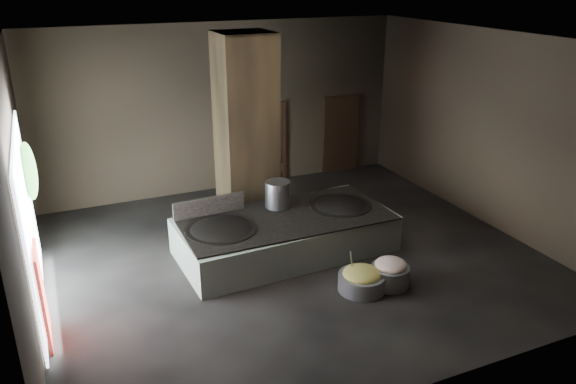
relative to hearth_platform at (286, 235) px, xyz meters
name	(u,v)px	position (x,y,z in m)	size (l,w,h in m)	color
floor	(292,257)	(0.05, -0.24, -0.45)	(10.00, 9.00, 0.10)	black
ceiling	(293,37)	(0.05, -0.24, 4.15)	(10.00, 9.00, 0.10)	black
back_wall	(223,108)	(0.05, 4.31, 1.85)	(10.00, 0.10, 4.50)	black
front_wall	(434,254)	(0.05, -4.79, 1.85)	(10.00, 0.10, 4.50)	black
left_wall	(16,194)	(-5.00, -0.24, 1.85)	(0.10, 9.00, 4.50)	black
right_wall	(489,129)	(5.10, -0.24, 1.85)	(0.10, 9.00, 4.50)	black
pillar	(246,134)	(-0.25, 1.66, 1.85)	(1.20, 1.20, 4.50)	black
hearth_platform	(286,235)	(0.00, 0.00, 0.00)	(4.54, 2.17, 0.79)	silver
platform_cap	(286,217)	(0.00, 0.00, 0.42)	(4.44, 2.13, 0.03)	black
wok_left	(221,233)	(-1.45, -0.05, 0.35)	(1.43, 1.43, 0.40)	black
wok_left_rim	(221,230)	(-1.45, -0.05, 0.42)	(1.46, 1.46, 0.05)	black
wok_right	(340,209)	(1.35, 0.05, 0.35)	(1.33, 1.33, 0.38)	black
wok_right_rim	(340,206)	(1.35, 0.05, 0.42)	(1.36, 1.36, 0.05)	black
stock_pot	(278,194)	(0.05, 0.55, 0.73)	(0.55, 0.55, 0.59)	#9C9FA3
splash_guard	(209,206)	(-1.45, 0.75, 0.63)	(1.58, 0.06, 0.40)	black
cook	(275,182)	(0.60, 2.01, 0.42)	(0.60, 0.39, 1.64)	brown
veg_basin	(362,282)	(0.70, -2.04, -0.23)	(0.90, 0.90, 0.33)	gray
veg_fill	(362,274)	(0.70, -2.04, -0.05)	(0.74, 0.74, 0.23)	#8AAB53
ladle	(352,263)	(0.55, -1.89, 0.15)	(0.03, 0.03, 0.71)	#9C9FA3
meat_basin	(390,276)	(1.29, -2.11, -0.19)	(0.74, 0.74, 0.41)	gray
meat_fill	(391,265)	(1.29, -2.11, 0.05)	(0.62, 0.62, 0.24)	tan
doorway_near	(267,145)	(1.25, 4.21, 0.70)	(1.18, 0.08, 2.38)	black
doorway_near_glow	(263,148)	(1.09, 4.11, 0.65)	(0.88, 0.04, 2.08)	#8C6647
doorway_far	(341,135)	(3.65, 4.21, 0.70)	(1.18, 0.08, 2.38)	black
doorway_far_glow	(347,135)	(3.89, 4.30, 0.65)	(0.79, 0.04, 1.86)	#8C6647
left_opening	(29,223)	(-4.90, -0.04, 1.20)	(0.04, 4.20, 3.10)	white
pavilion_sliver	(43,296)	(-4.83, -1.34, 0.45)	(0.05, 0.90, 1.70)	maroon
tree_silhouette	(29,171)	(-4.80, 1.06, 1.80)	(0.28, 1.10, 1.10)	#194714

